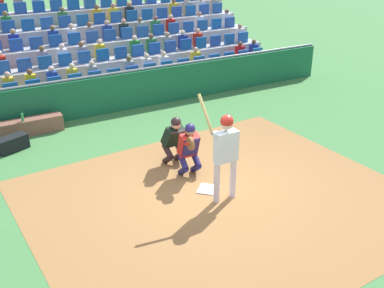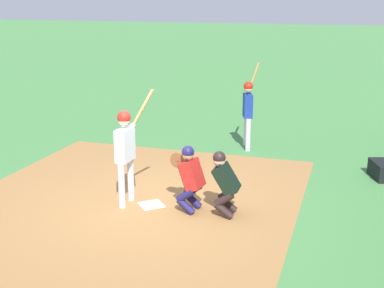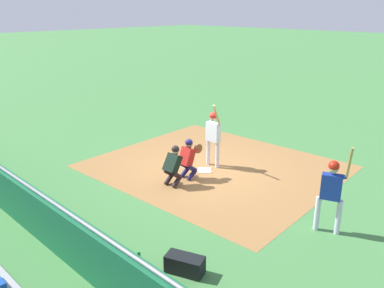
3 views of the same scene
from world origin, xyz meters
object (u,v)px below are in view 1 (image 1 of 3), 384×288
home_plate_umpire (174,138)px  batter_at_plate (225,148)px  water_bottle_on_bench (22,117)px  equipment_duffel_bag (12,144)px  home_plate_marker (209,189)px  dugout_bench (2,132)px  catcher_crouching (189,147)px

home_plate_umpire → batter_at_plate: bearing=94.1°
water_bottle_on_bench → equipment_duffel_bag: 0.98m
home_plate_marker → water_bottle_on_bench: bearing=-60.4°
batter_at_plate → dugout_bench: 6.63m
home_plate_marker → dugout_bench: 6.11m
home_plate_umpire → catcher_crouching: bearing=92.5°
home_plate_marker → batter_at_plate: bearing=98.7°
catcher_crouching → equipment_duffel_bag: bearing=-46.3°
water_bottle_on_bench → dugout_bench: bearing=-8.9°
batter_at_plate → home_plate_umpire: size_ratio=1.81×
catcher_crouching → equipment_duffel_bag: 4.75m
home_plate_marker → batter_at_plate: (-0.07, 0.48, 1.17)m
home_plate_marker → batter_at_plate: batter_at_plate is taller
equipment_duffel_bag → batter_at_plate: bearing=104.5°
batter_at_plate → home_plate_umpire: bearing=-85.9°
water_bottle_on_bench → home_plate_umpire: bearing=128.2°
batter_at_plate → dugout_bench: batter_at_plate is taller
dugout_bench → water_bottle_on_bench: (-0.57, 0.09, 0.33)m
catcher_crouching → dugout_bench: (3.37, -4.29, -0.51)m
batter_at_plate → water_bottle_on_bench: batter_at_plate is taller
home_plate_umpire → water_bottle_on_bench: (2.77, -3.52, -0.13)m
catcher_crouching → water_bottle_on_bench: size_ratio=5.98×
home_plate_marker → home_plate_umpire: home_plate_umpire is taller
water_bottle_on_bench → catcher_crouching: bearing=123.7°
dugout_bench → home_plate_marker: bearing=123.8°
batter_at_plate → water_bottle_on_bench: bearing=-62.0°
home_plate_marker → catcher_crouching: bearing=-87.3°
water_bottle_on_bench → batter_at_plate: bearing=118.0°
home_plate_marker → equipment_duffel_bag: equipment_duffel_bag is taller
home_plate_umpire → equipment_duffel_bag: (3.23, -2.73, -0.50)m
catcher_crouching → equipment_duffel_bag: (3.26, -3.41, -0.54)m
catcher_crouching → dugout_bench: size_ratio=0.40×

